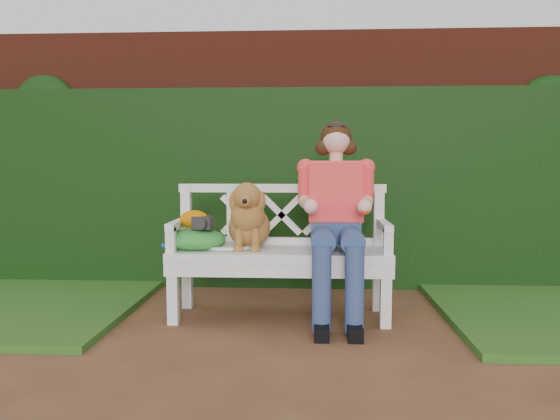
{
  "coord_description": "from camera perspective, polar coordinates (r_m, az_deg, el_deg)",
  "views": [
    {
      "loc": [
        0.17,
        -3.0,
        1.07
      ],
      "look_at": [
        -0.03,
        0.72,
        0.75
      ],
      "focal_mm": 35.0,
      "sensor_mm": 36.0,
      "label": 1
    }
  ],
  "objects": [
    {
      "name": "ground",
      "position": [
        3.19,
        -0.1,
        -14.7
      ],
      "size": [
        60.0,
        60.0,
        0.0
      ],
      "primitive_type": "plane",
      "color": "#4F2F1D"
    },
    {
      "name": "brick_wall",
      "position": [
        4.9,
        1.16,
        5.27
      ],
      "size": [
        10.0,
        0.3,
        2.2
      ],
      "primitive_type": "cube",
      "color": "#5B2014",
      "rests_on": "ground"
    },
    {
      "name": "ivy_hedge",
      "position": [
        4.69,
        1.07,
        2.22
      ],
      "size": [
        10.0,
        0.18,
        1.7
      ],
      "primitive_type": "cube",
      "color": "#13340C",
      "rests_on": "ground"
    },
    {
      "name": "garden_bench",
      "position": [
        3.82,
        0.0,
        -7.64
      ],
      "size": [
        1.6,
        0.65,
        0.48
      ],
      "primitive_type": null,
      "rotation": [
        0.0,
        0.0,
        -0.03
      ],
      "color": "white",
      "rests_on": "ground"
    },
    {
      "name": "seated_woman",
      "position": [
        3.73,
        5.84,
        -1.52
      ],
      "size": [
        0.62,
        0.78,
        1.31
      ],
      "primitive_type": null,
      "rotation": [
        0.0,
        0.0,
        -0.09
      ],
      "color": "#E2344F",
      "rests_on": "ground"
    },
    {
      "name": "dog",
      "position": [
        3.77,
        -3.27,
        -0.52
      ],
      "size": [
        0.44,
        0.51,
        0.47
      ],
      "primitive_type": null,
      "rotation": [
        0.0,
        0.0,
        -0.36
      ],
      "color": "#976140",
      "rests_on": "garden_bench"
    },
    {
      "name": "tennis_racket",
      "position": [
        3.81,
        -5.92,
        -3.78
      ],
      "size": [
        0.73,
        0.49,
        0.03
      ],
      "primitive_type": null,
      "rotation": [
        0.0,
        0.0,
        0.34
      ],
      "color": "white",
      "rests_on": "garden_bench"
    },
    {
      "name": "green_bag",
      "position": [
        3.8,
        -8.85,
        -3.02
      ],
      "size": [
        0.44,
        0.35,
        0.14
      ],
      "primitive_type": null,
      "rotation": [
        0.0,
        0.0,
        -0.07
      ],
      "color": "#257C1F",
      "rests_on": "garden_bench"
    },
    {
      "name": "camera_item",
      "position": [
        3.76,
        -8.02,
        -1.31
      ],
      "size": [
        0.15,
        0.12,
        0.09
      ],
      "primitive_type": "cube",
      "rotation": [
        0.0,
        0.0,
        -0.16
      ],
      "color": "#262626",
      "rests_on": "green_bag"
    },
    {
      "name": "baseball_glove",
      "position": [
        3.81,
        -8.95,
        -0.96
      ],
      "size": [
        0.24,
        0.21,
        0.13
      ],
      "primitive_type": "ellipsoid",
      "rotation": [
        0.0,
        0.0,
        -0.4
      ],
      "color": "#C16501",
      "rests_on": "green_bag"
    }
  ]
}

